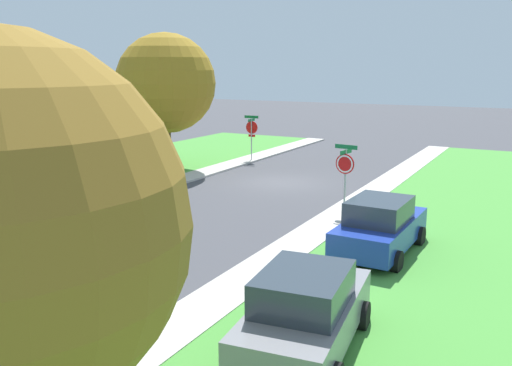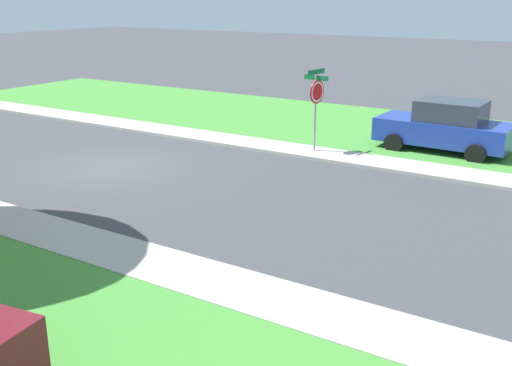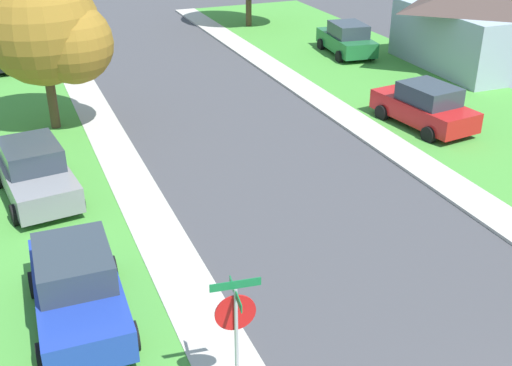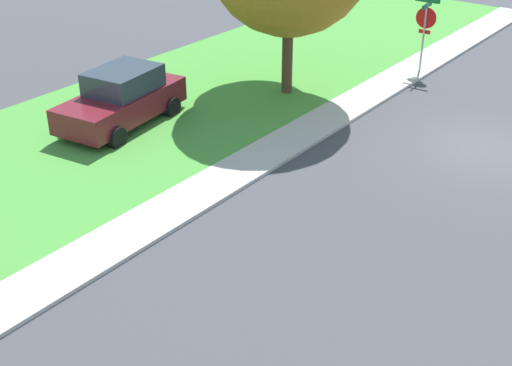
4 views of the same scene
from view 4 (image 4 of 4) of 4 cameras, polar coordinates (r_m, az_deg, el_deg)
ground_plane at (r=20.77m, az=18.52°, el=2.75°), size 120.00×120.00×0.00m
sidewalk_east at (r=14.63m, az=-17.87°, el=-8.34°), size 1.40×56.00×0.10m
stop_sign_near_corner at (r=25.90m, az=13.89°, el=12.80°), size 0.92×0.92×2.77m
car_maroon_kerbside_mid at (r=21.29m, az=-11.09°, el=6.92°), size 2.47×4.51×1.76m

